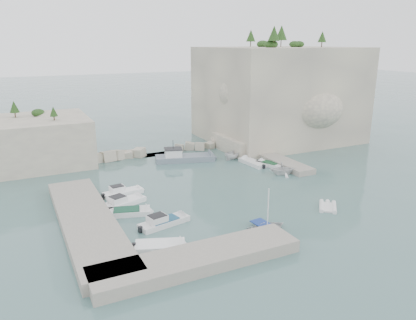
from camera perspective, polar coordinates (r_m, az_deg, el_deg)
name	(u,v)px	position (r m, az deg, el deg)	size (l,w,h in m)	color
ground	(230,196)	(49.20, 3.09, -5.12)	(400.00, 400.00, 0.00)	#496D6B
cliff_east	(278,94)	(78.20, 9.82, 9.14)	(26.00, 22.00, 17.00)	beige
cliff_terrace	(245,143)	(69.93, 5.25, 2.43)	(8.00, 10.00, 2.50)	beige
outcrop_west	(34,141)	(66.53, -23.33, 2.41)	(16.00, 14.00, 7.00)	beige
quay_west	(87,222)	(42.97, -16.65, -8.33)	(5.00, 24.00, 1.10)	#9E9689
quay_south	(198,259)	(34.78, -1.42, -13.74)	(18.00, 4.00, 1.10)	#9E9689
ledge_east	(274,159)	(63.98, 9.32, 0.17)	(3.00, 16.00, 0.80)	#9E9689
breakwater	(160,150)	(67.76, -6.73, 1.45)	(28.00, 3.00, 1.40)	beige
motorboat_a	(123,195)	(50.70, -11.84, -4.80)	(5.29, 1.57, 1.40)	white
motorboat_b	(124,205)	(47.61, -11.76, -6.21)	(5.67, 1.85, 1.40)	white
motorboat_c	(127,214)	(45.10, -11.34, -7.50)	(5.50, 2.00, 0.70)	silver
motorboat_d	(164,225)	(42.08, -6.17, -9.06)	(5.86, 1.74, 1.40)	silver
motorboat_e	(160,249)	(37.69, -6.75, -12.27)	(4.93, 2.02, 0.70)	white
rowboat	(267,231)	(40.96, 8.31, -9.89)	(3.06, 4.28, 0.89)	silver
inflatable_dinghy	(328,208)	(47.71, 16.48, -6.51)	(3.53, 1.71, 0.44)	white
tender_east_a	(282,174)	(57.99, 10.43, -2.01)	(3.17, 3.67, 1.94)	silver
tender_east_b	(270,166)	(61.42, 8.72, -0.88)	(4.85, 1.65, 0.70)	white
tender_east_c	(253,164)	(62.03, 6.30, -0.62)	(5.55, 1.79, 0.70)	silver
tender_east_d	(234,159)	(64.77, 3.67, 0.18)	(1.56, 4.14, 1.60)	silver
work_boat	(185,161)	(63.65, -3.25, -0.10)	(10.00, 2.95, 2.20)	slate
rowboat_mast	(268,207)	(39.91, 8.46, -6.61)	(0.10, 0.10, 4.20)	white
vegetation	(252,42)	(75.89, 6.23, 16.20)	(53.48, 13.88, 13.40)	#1E4219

